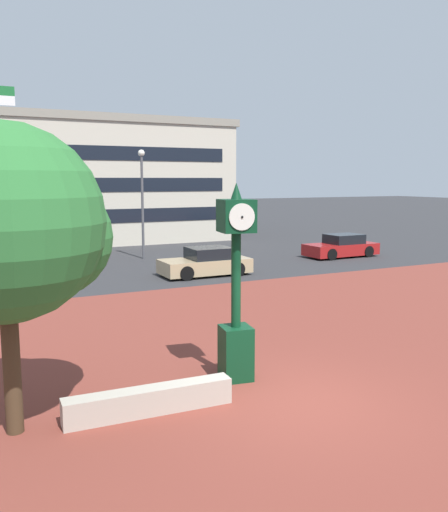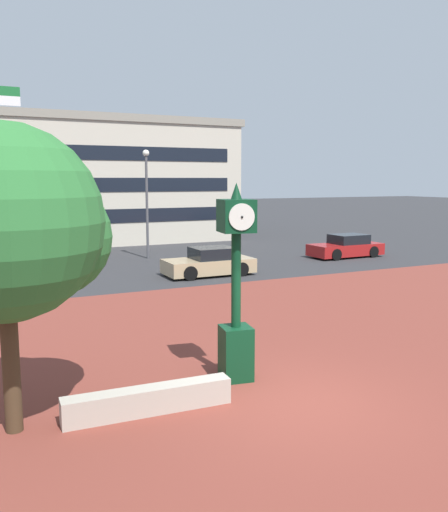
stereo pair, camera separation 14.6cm
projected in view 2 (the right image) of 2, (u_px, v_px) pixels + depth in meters
ground_plane at (296, 402)px, 10.64m from camera, size 200.00×200.00×0.00m
plaza_brick_paving at (217, 348)px, 14.01m from camera, size 44.00×15.55×0.01m
planter_wall at (149, 400)px, 10.09m from camera, size 3.21×0.53×0.50m
street_clock at (236, 294)px, 11.58m from camera, size 0.79×0.83×4.29m
plaza_tree at (14, 227)px, 9.07m from camera, size 3.59×3.34×5.32m
car_street_near at (346, 247)px, 30.42m from camera, size 4.26×1.92×1.28m
car_street_distant at (210, 263)px, 24.63m from camera, size 4.06×1.97×1.28m
civic_building at (68, 181)px, 38.73m from camera, size 22.60×11.75×8.53m
street_lamp_post at (147, 192)px, 29.41m from camera, size 0.36×0.36×5.95m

